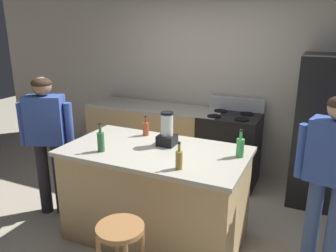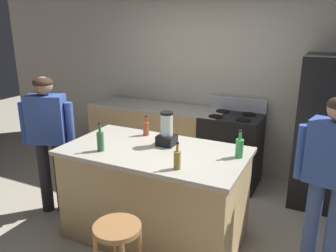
{
  "view_description": "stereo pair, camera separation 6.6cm",
  "coord_description": "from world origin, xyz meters",
  "px_view_note": "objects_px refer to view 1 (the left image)",
  "views": [
    {
      "loc": [
        1.37,
        -2.67,
        2.11
      ],
      "look_at": [
        0.0,
        0.3,
        1.1
      ],
      "focal_mm": 35.97,
      "sensor_mm": 36.0,
      "label": 1
    },
    {
      "loc": [
        1.43,
        -2.65,
        2.11
      ],
      "look_at": [
        0.0,
        0.3,
        1.1
      ],
      "focal_mm": 35.97,
      "sensor_mm": 36.0,
      "label": 2
    }
  ],
  "objects_px": {
    "bottle_soda": "(240,147)",
    "bottle_olive_oil": "(101,141)",
    "bar_stool": "(121,244)",
    "person_by_island_left": "(47,134)",
    "refrigerator": "(336,133)",
    "bottle_vinegar": "(179,159)",
    "kitchen_island": "(155,194)",
    "stove_range": "(229,149)",
    "bottle_cooking_sauce": "(146,128)",
    "person_by_sink_right": "(332,170)",
    "blender_appliance": "(167,131)"
  },
  "relations": [
    {
      "from": "bottle_soda",
      "to": "bottle_olive_oil",
      "type": "bearing_deg",
      "value": -161.23
    },
    {
      "from": "bar_stool",
      "to": "bottle_soda",
      "type": "xyz_separation_m",
      "value": [
        0.62,
        1.04,
        0.52
      ]
    },
    {
      "from": "person_by_island_left",
      "to": "bottle_olive_oil",
      "type": "distance_m",
      "value": 0.88
    },
    {
      "from": "bottle_soda",
      "to": "bottle_olive_oil",
      "type": "distance_m",
      "value": 1.28
    },
    {
      "from": "refrigerator",
      "to": "bottle_vinegar",
      "type": "distance_m",
      "value": 2.18
    },
    {
      "from": "kitchen_island",
      "to": "bottle_olive_oil",
      "type": "height_order",
      "value": "bottle_olive_oil"
    },
    {
      "from": "bar_stool",
      "to": "bottle_olive_oil",
      "type": "height_order",
      "value": "bottle_olive_oil"
    },
    {
      "from": "stove_range",
      "to": "kitchen_island",
      "type": "bearing_deg",
      "value": -102.61
    },
    {
      "from": "stove_range",
      "to": "bottle_soda",
      "type": "height_order",
      "value": "bottle_soda"
    },
    {
      "from": "stove_range",
      "to": "bottle_vinegar",
      "type": "bearing_deg",
      "value": -88.68
    },
    {
      "from": "bottle_cooking_sauce",
      "to": "bar_stool",
      "type": "bearing_deg",
      "value": -70.31
    },
    {
      "from": "kitchen_island",
      "to": "person_by_sink_right",
      "type": "bearing_deg",
      "value": 6.85
    },
    {
      "from": "bar_stool",
      "to": "bottle_vinegar",
      "type": "bearing_deg",
      "value": 68.04
    },
    {
      "from": "person_by_sink_right",
      "to": "bottle_cooking_sauce",
      "type": "height_order",
      "value": "person_by_sink_right"
    },
    {
      "from": "stove_range",
      "to": "person_by_sink_right",
      "type": "xyz_separation_m",
      "value": [
        1.19,
        -1.34,
        0.47
      ]
    },
    {
      "from": "person_by_island_left",
      "to": "blender_appliance",
      "type": "distance_m",
      "value": 1.37
    },
    {
      "from": "blender_appliance",
      "to": "bottle_cooking_sauce",
      "type": "bearing_deg",
      "value": 152.1
    },
    {
      "from": "kitchen_island",
      "to": "bottle_cooking_sauce",
      "type": "bearing_deg",
      "value": 129.63
    },
    {
      "from": "stove_range",
      "to": "person_by_island_left",
      "type": "xyz_separation_m",
      "value": [
        -1.63,
        -1.59,
        0.47
      ]
    },
    {
      "from": "bottle_olive_oil",
      "to": "bottle_soda",
      "type": "bearing_deg",
      "value": 18.77
    },
    {
      "from": "kitchen_island",
      "to": "bottle_vinegar",
      "type": "distance_m",
      "value": 0.75
    },
    {
      "from": "bottle_olive_oil",
      "to": "blender_appliance",
      "type": "bearing_deg",
      "value": 40.36
    },
    {
      "from": "refrigerator",
      "to": "person_by_sink_right",
      "type": "distance_m",
      "value": 1.32
    },
    {
      "from": "refrigerator",
      "to": "person_by_sink_right",
      "type": "height_order",
      "value": "refrigerator"
    },
    {
      "from": "person_by_island_left",
      "to": "blender_appliance",
      "type": "height_order",
      "value": "person_by_island_left"
    },
    {
      "from": "bottle_cooking_sauce",
      "to": "stove_range",
      "type": "bearing_deg",
      "value": 62.43
    },
    {
      "from": "bottle_vinegar",
      "to": "stove_range",
      "type": "bearing_deg",
      "value": 91.32
    },
    {
      "from": "blender_appliance",
      "to": "bottle_olive_oil",
      "type": "xyz_separation_m",
      "value": [
        -0.49,
        -0.41,
        -0.04
      ]
    },
    {
      "from": "bottle_vinegar",
      "to": "bottle_soda",
      "type": "bearing_deg",
      "value": 50.11
    },
    {
      "from": "bottle_vinegar",
      "to": "bottle_olive_oil",
      "type": "relative_size",
      "value": 0.86
    },
    {
      "from": "refrigerator",
      "to": "stove_range",
      "type": "bearing_deg",
      "value": 178.88
    },
    {
      "from": "refrigerator",
      "to": "bottle_vinegar",
      "type": "relative_size",
      "value": 7.53
    },
    {
      "from": "kitchen_island",
      "to": "bottle_soda",
      "type": "height_order",
      "value": "bottle_soda"
    },
    {
      "from": "blender_appliance",
      "to": "bottle_soda",
      "type": "xyz_separation_m",
      "value": [
        0.72,
        -0.0,
        -0.05
      ]
    },
    {
      "from": "bottle_soda",
      "to": "bottle_olive_oil",
      "type": "xyz_separation_m",
      "value": [
        -1.21,
        -0.41,
        0.01
      ]
    },
    {
      "from": "kitchen_island",
      "to": "bottle_cooking_sauce",
      "type": "distance_m",
      "value": 0.71
    },
    {
      "from": "kitchen_island",
      "to": "person_by_sink_right",
      "type": "height_order",
      "value": "person_by_sink_right"
    },
    {
      "from": "person_by_island_left",
      "to": "person_by_sink_right",
      "type": "distance_m",
      "value": 2.83
    },
    {
      "from": "bottle_cooking_sauce",
      "to": "blender_appliance",
      "type": "bearing_deg",
      "value": -27.9
    },
    {
      "from": "kitchen_island",
      "to": "bottle_vinegar",
      "type": "xyz_separation_m",
      "value": [
        0.38,
        -0.31,
        0.56
      ]
    },
    {
      "from": "person_by_sink_right",
      "to": "bottle_vinegar",
      "type": "bearing_deg",
      "value": -156.56
    },
    {
      "from": "kitchen_island",
      "to": "stove_range",
      "type": "xyz_separation_m",
      "value": [
        0.34,
        1.52,
        0.01
      ]
    },
    {
      "from": "blender_appliance",
      "to": "bottle_soda",
      "type": "bearing_deg",
      "value": -0.23
    },
    {
      "from": "stove_range",
      "to": "person_by_sink_right",
      "type": "distance_m",
      "value": 1.85
    },
    {
      "from": "person_by_island_left",
      "to": "bottle_soda",
      "type": "height_order",
      "value": "person_by_island_left"
    },
    {
      "from": "bar_stool",
      "to": "bottle_olive_oil",
      "type": "xyz_separation_m",
      "value": [
        -0.59,
        0.62,
        0.53
      ]
    },
    {
      "from": "stove_range",
      "to": "bottle_vinegar",
      "type": "relative_size",
      "value": 4.8
    },
    {
      "from": "person_by_sink_right",
      "to": "bottle_soda",
      "type": "relative_size",
      "value": 6.16
    },
    {
      "from": "person_by_island_left",
      "to": "bottle_vinegar",
      "type": "height_order",
      "value": "person_by_island_left"
    },
    {
      "from": "refrigerator",
      "to": "bottle_soda",
      "type": "xyz_separation_m",
      "value": [
        -0.81,
        -1.34,
        0.16
      ]
    }
  ]
}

